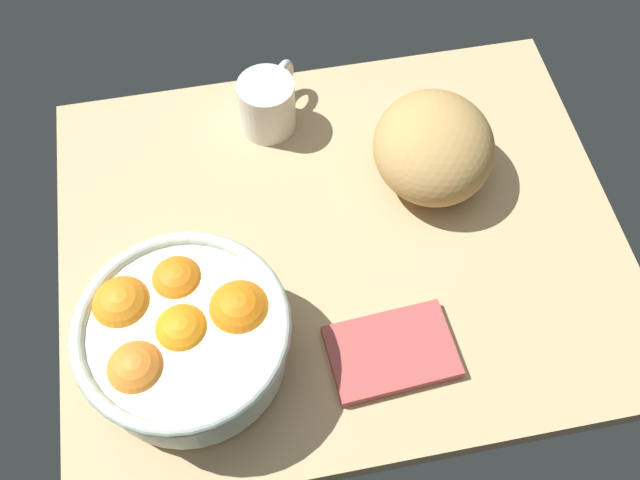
{
  "coord_description": "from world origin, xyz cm",
  "views": [
    {
      "loc": [
        -11.74,
        -46.56,
        80.45
      ],
      "look_at": [
        -3.36,
        -2.82,
        5.0
      ],
      "focal_mm": 41.33,
      "sensor_mm": 36.0,
      "label": 1
    }
  ],
  "objects_px": {
    "fruit_bowl": "(182,334)",
    "napkin_folded": "(391,352)",
    "bread_loaf": "(434,147)",
    "mug": "(268,104)"
  },
  "relations": [
    {
      "from": "mug",
      "to": "napkin_folded",
      "type": "bearing_deg",
      "value": -77.03
    },
    {
      "from": "bread_loaf",
      "to": "napkin_folded",
      "type": "distance_m",
      "value": 0.27
    },
    {
      "from": "bread_loaf",
      "to": "mug",
      "type": "relative_size",
      "value": 1.58
    },
    {
      "from": "fruit_bowl",
      "to": "napkin_folded",
      "type": "relative_size",
      "value": 1.61
    },
    {
      "from": "bread_loaf",
      "to": "fruit_bowl",
      "type": "bearing_deg",
      "value": -148.87
    },
    {
      "from": "napkin_folded",
      "to": "fruit_bowl",
      "type": "bearing_deg",
      "value": 170.42
    },
    {
      "from": "fruit_bowl",
      "to": "mug",
      "type": "distance_m",
      "value": 0.36
    },
    {
      "from": "fruit_bowl",
      "to": "napkin_folded",
      "type": "height_order",
      "value": "fruit_bowl"
    },
    {
      "from": "bread_loaf",
      "to": "mug",
      "type": "distance_m",
      "value": 0.23
    },
    {
      "from": "fruit_bowl",
      "to": "napkin_folded",
      "type": "distance_m",
      "value": 0.24
    }
  ]
}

